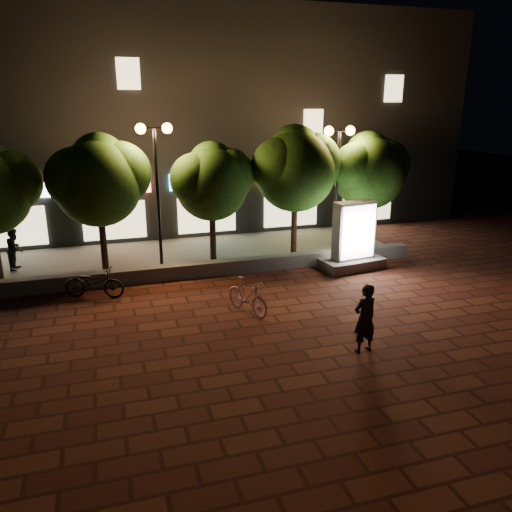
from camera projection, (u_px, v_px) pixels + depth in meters
name	position (u px, v px, depth m)	size (l,w,h in m)	color
ground	(237.00, 320.00, 14.46)	(80.00, 80.00, 0.00)	#58291B
retaining_wall	(208.00, 269.00, 18.03)	(16.00, 0.45, 0.50)	slate
sidewalk	(196.00, 254.00, 20.38)	(16.00, 5.00, 0.08)	slate
building_block	(168.00, 121.00, 24.83)	(28.00, 8.12, 11.30)	black
tree_left	(99.00, 178.00, 17.46)	(3.60, 3.00, 4.89)	#311E13
tree_mid	(212.00, 179.00, 18.64)	(3.24, 2.70, 4.50)	#311E13
tree_right	(296.00, 166.00, 19.45)	(3.72, 3.10, 5.07)	#311E13
tree_far_right	(370.00, 168.00, 20.40)	(3.48, 2.90, 4.76)	#311E13
street_lamp_left	(156.00, 159.00, 17.59)	(1.26, 0.36, 5.18)	black
street_lamp_right	(338.00, 157.00, 19.57)	(1.26, 0.36, 4.98)	black
ad_kiosk	(353.00, 242.00, 18.53)	(2.48, 1.48, 2.53)	slate
scooter_pink	(247.00, 296.00, 14.79)	(0.49, 1.75, 1.05)	pink
rider	(365.00, 318.00, 12.41)	(0.65, 0.43, 1.79)	black
scooter_parked	(94.00, 283.00, 15.95)	(0.66, 1.90, 1.00)	black
pedestrian	(15.00, 249.00, 18.30)	(0.75, 0.58, 1.54)	black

